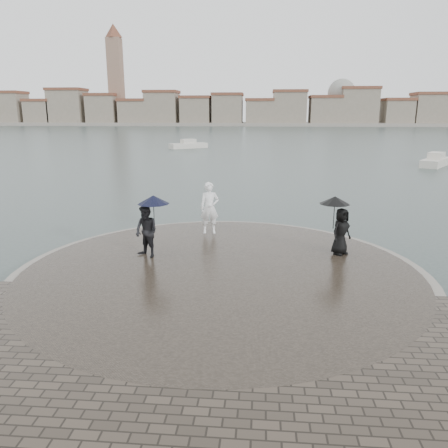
{
  "coord_description": "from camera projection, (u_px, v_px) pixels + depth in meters",
  "views": [
    {
      "loc": [
        1.18,
        -8.94,
        4.99
      ],
      "look_at": [
        0.0,
        4.8,
        1.45
      ],
      "focal_mm": 35.0,
      "sensor_mm": 36.0,
      "label": 1
    }
  ],
  "objects": [
    {
      "name": "boats",
      "position": [
        288.0,
        152.0,
        52.05
      ],
      "size": [
        31.95,
        24.05,
        1.5
      ],
      "color": "beige",
      "rests_on": "ground"
    },
    {
      "name": "ground",
      "position": [
        206.0,
        337.0,
        9.96
      ],
      "size": [
        400.0,
        400.0,
        0.0
      ],
      "primitive_type": "plane",
      "color": "#2B3835",
      "rests_on": "ground"
    },
    {
      "name": "visitor_right",
      "position": [
        339.0,
        222.0,
        14.45
      ],
      "size": [
        1.21,
        1.04,
        1.95
      ],
      "color": "black",
      "rests_on": "quay_tip"
    },
    {
      "name": "far_skyline",
      "position": [
        243.0,
        111.0,
        164.19
      ],
      "size": [
        260.0,
        20.0,
        37.0
      ],
      "color": "gray",
      "rests_on": "ground"
    },
    {
      "name": "quay_tip",
      "position": [
        220.0,
        275.0,
        13.3
      ],
      "size": [
        11.9,
        11.9,
        0.36
      ],
      "primitive_type": "cylinder",
      "color": "#2D261E",
      "rests_on": "ground"
    },
    {
      "name": "visitor_left",
      "position": [
        148.0,
        224.0,
        14.18
      ],
      "size": [
        1.29,
        1.11,
        2.04
      ],
      "color": "black",
      "rests_on": "quay_tip"
    },
    {
      "name": "statue",
      "position": [
        210.0,
        208.0,
        17.02
      ],
      "size": [
        0.8,
        0.6,
        2.01
      ],
      "primitive_type": "imported",
      "rotation": [
        0.0,
        0.0,
        0.16
      ],
      "color": "white",
      "rests_on": "quay_tip"
    },
    {
      "name": "kerb_ring",
      "position": [
        220.0,
        275.0,
        13.3
      ],
      "size": [
        12.5,
        12.5,
        0.32
      ],
      "primitive_type": "cylinder",
      "color": "gray",
      "rests_on": "ground"
    }
  ]
}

